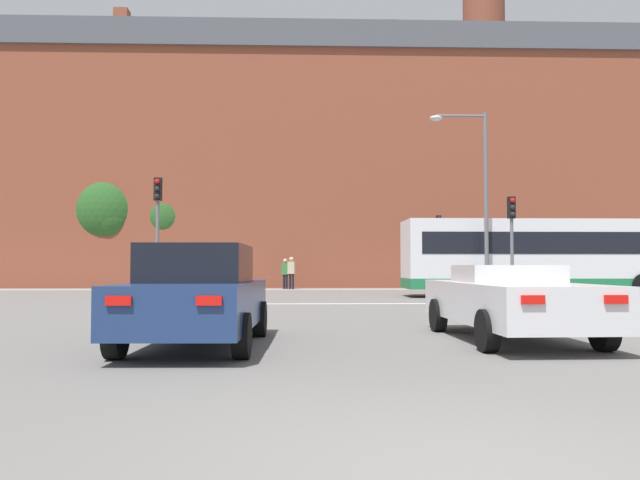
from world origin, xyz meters
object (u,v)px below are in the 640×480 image
at_px(traffic_light_far_right, 439,240).
at_px(pedestrian_walking_west, 227,271).
at_px(traffic_light_near_left, 158,219).
at_px(pedestrian_waiting, 291,270).
at_px(pedestrian_walking_east, 285,271).
at_px(street_lamp_junction, 476,184).
at_px(bus_crossing_lead, 543,256).
at_px(car_roadster_right, 509,300).
at_px(car_saloon_left, 198,296).
at_px(traffic_light_near_right, 512,230).

height_order(traffic_light_far_right, pedestrian_walking_west, traffic_light_far_right).
bearing_deg(traffic_light_near_left, pedestrian_waiting, 71.43).
height_order(pedestrian_walking_east, pedestrian_walking_west, pedestrian_walking_east).
bearing_deg(street_lamp_junction, bus_crossing_lead, 27.63).
xyz_separation_m(bus_crossing_lead, traffic_light_far_right, (-2.62, 8.16, 1.04)).
relative_size(car_roadster_right, pedestrian_walking_east, 2.83).
height_order(car_saloon_left, traffic_light_far_right, traffic_light_far_right).
xyz_separation_m(pedestrian_walking_east, pedestrian_walking_west, (-3.21, -0.55, -0.01)).
bearing_deg(pedestrian_walking_west, traffic_light_far_right, 61.89).
bearing_deg(car_roadster_right, traffic_light_near_right, 69.29).
relative_size(traffic_light_far_right, pedestrian_walking_west, 2.40).
bearing_deg(pedestrian_walking_east, traffic_light_near_left, -78.17).
height_order(car_roadster_right, pedestrian_walking_west, pedestrian_walking_west).
height_order(car_saloon_left, bus_crossing_lead, bus_crossing_lead).
relative_size(car_saloon_left, car_roadster_right, 0.93).
bearing_deg(car_saloon_left, traffic_light_near_right, 54.48).
bearing_deg(traffic_light_near_left, car_saloon_left, -74.18).
bearing_deg(pedestrian_waiting, car_roadster_right, 116.13).
bearing_deg(pedestrian_waiting, bus_crossing_lead, 157.07).
xyz_separation_m(car_roadster_right, bus_crossing_lead, (6.71, 15.47, 1.05)).
distance_m(car_roadster_right, bus_crossing_lead, 16.90).
height_order(car_saloon_left, street_lamp_junction, street_lamp_junction).
bearing_deg(traffic_light_near_right, pedestrian_walking_east, 123.52).
bearing_deg(bus_crossing_lead, traffic_light_near_left, -73.90).
height_order(pedestrian_waiting, pedestrian_walking_west, pedestrian_waiting).
relative_size(pedestrian_waiting, pedestrian_walking_west, 1.06).
relative_size(car_saloon_left, bus_crossing_lead, 0.39).
height_order(bus_crossing_lead, traffic_light_far_right, traffic_light_far_right).
bearing_deg(traffic_light_near_right, traffic_light_far_right, 90.16).
bearing_deg(car_roadster_right, pedestrian_waiting, 98.13).
xyz_separation_m(traffic_light_far_right, pedestrian_waiting, (-8.20, 0.75, -1.70)).
bearing_deg(bus_crossing_lead, car_roadster_right, -23.44).
xyz_separation_m(traffic_light_far_right, traffic_light_near_right, (0.03, -11.84, -0.18)).
xyz_separation_m(bus_crossing_lead, pedestrian_waiting, (-10.82, 8.91, -0.66)).
distance_m(car_roadster_right, traffic_light_near_left, 14.18).
height_order(traffic_light_near_left, pedestrian_walking_east, traffic_light_near_left).
bearing_deg(traffic_light_near_left, pedestrian_walking_east, 73.24).
distance_m(traffic_light_far_right, pedestrian_walking_west, 11.91).
distance_m(car_saloon_left, street_lamp_junction, 17.22).
height_order(traffic_light_far_right, pedestrian_waiting, traffic_light_far_right).
relative_size(traffic_light_near_left, pedestrian_walking_east, 2.53).
distance_m(traffic_light_near_left, pedestrian_walking_west, 13.32).
distance_m(bus_crossing_lead, pedestrian_walking_east, 14.54).
xyz_separation_m(pedestrian_waiting, pedestrian_walking_west, (-3.57, -0.18, -0.07)).
bearing_deg(pedestrian_walking_west, street_lamp_junction, 21.20).
bearing_deg(street_lamp_junction, traffic_light_far_right, 85.88).
relative_size(car_roadster_right, traffic_light_far_right, 1.18).
distance_m(car_saloon_left, pedestrian_walking_east, 25.46).
xyz_separation_m(car_saloon_left, traffic_light_near_left, (-3.33, 11.76, 2.12)).
xyz_separation_m(traffic_light_near_left, pedestrian_walking_east, (4.12, 13.69, -1.91)).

